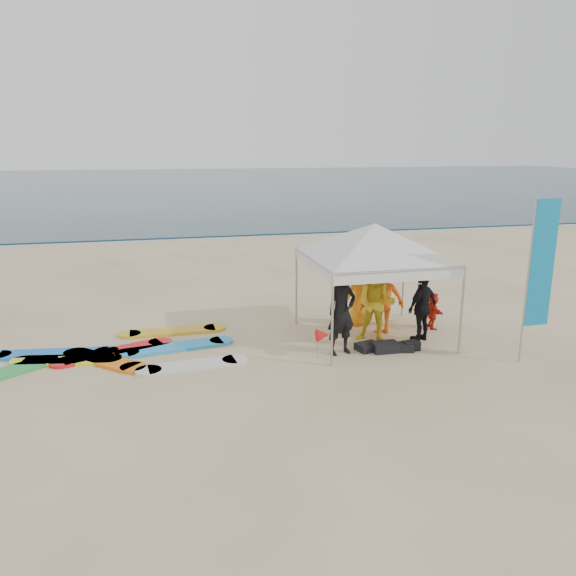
# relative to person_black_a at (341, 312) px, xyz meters

# --- Properties ---
(ground) EXTENTS (120.00, 120.00, 0.00)m
(ground) POSITION_rel_person_black_a_xyz_m (-0.54, -1.19, -0.96)
(ground) COLOR beige
(ground) RESTS_ON ground
(ocean) EXTENTS (160.00, 84.00, 0.08)m
(ocean) POSITION_rel_person_black_a_xyz_m (-0.54, 58.81, -0.92)
(ocean) COLOR #0C2633
(ocean) RESTS_ON ground
(shoreline_foam) EXTENTS (160.00, 1.20, 0.01)m
(shoreline_foam) POSITION_rel_person_black_a_xyz_m (-0.54, 17.01, -0.96)
(shoreline_foam) COLOR silver
(shoreline_foam) RESTS_ON ground
(person_black_a) EXTENTS (0.79, 0.62, 1.92)m
(person_black_a) POSITION_rel_person_black_a_xyz_m (0.00, 0.00, 0.00)
(person_black_a) COLOR black
(person_black_a) RESTS_ON ground
(person_yellow) EXTENTS (1.12, 1.03, 1.85)m
(person_yellow) POSITION_rel_person_black_a_xyz_m (1.03, 0.54, -0.03)
(person_yellow) COLOR yellow
(person_yellow) RESTS_ON ground
(person_orange_a) EXTENTS (1.18, 0.70, 1.80)m
(person_orange_a) POSITION_rel_person_black_a_xyz_m (1.45, 1.13, -0.06)
(person_orange_a) COLOR orange
(person_orange_a) RESTS_ON ground
(person_black_b) EXTENTS (1.03, 0.78, 1.63)m
(person_black_b) POSITION_rel_person_black_a_xyz_m (2.12, 0.36, -0.14)
(person_black_b) COLOR black
(person_black_b) RESTS_ON ground
(person_orange_b) EXTENTS (1.10, 0.99, 1.89)m
(person_orange_b) POSITION_rel_person_black_a_xyz_m (1.15, 1.86, -0.01)
(person_orange_b) COLOR orange
(person_orange_b) RESTS_ON ground
(person_seated) EXTENTS (0.43, 0.89, 0.92)m
(person_seated) POSITION_rel_person_black_a_xyz_m (2.82, 1.14, -0.50)
(person_seated) COLOR red
(person_seated) RESTS_ON ground
(canopy_tent) EXTENTS (4.17, 4.17, 3.15)m
(canopy_tent) POSITION_rel_person_black_a_xyz_m (1.05, 0.82, 1.78)
(canopy_tent) COLOR #A5A5A8
(canopy_tent) RESTS_ON ground
(feather_flag) EXTENTS (0.60, 0.04, 3.55)m
(feather_flag) POSITION_rel_person_black_a_xyz_m (3.78, -1.41, 1.13)
(feather_flag) COLOR #A5A5A8
(feather_flag) RESTS_ON ground
(marker_pennant) EXTENTS (0.28, 0.28, 0.64)m
(marker_pennant) POSITION_rel_person_black_a_xyz_m (-0.45, -0.11, -0.46)
(marker_pennant) COLOR #A5A5A8
(marker_pennant) RESTS_ON ground
(gear_pile) EXTENTS (1.43, 0.70, 0.22)m
(gear_pile) POSITION_rel_person_black_a_xyz_m (1.09, -0.11, -0.86)
(gear_pile) COLOR black
(gear_pile) RESTS_ON ground
(surfboard_spread) EXTENTS (5.51, 2.99, 0.07)m
(surfboard_spread) POSITION_rel_person_black_a_xyz_m (-4.90, 1.04, -0.92)
(surfboard_spread) COLOR gold
(surfboard_spread) RESTS_ON ground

